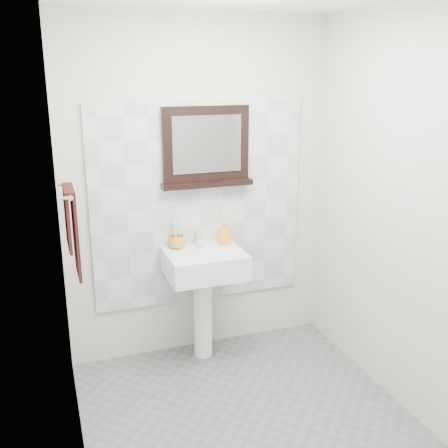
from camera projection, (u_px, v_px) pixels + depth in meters
The scene contains 13 objects.
floor at pixel (254, 427), 3.22m from camera, with size 2.00×2.20×0.01m, color slate.
back_wall at pixel (199, 191), 3.86m from camera, with size 2.00×0.01×2.50m, color beige.
front_wall at pixel (378, 320), 1.87m from camera, with size 2.00×0.01×2.50m, color beige.
left_wall at pixel (68, 254), 2.54m from camera, with size 0.01×2.20×2.50m, color beige.
right_wall at pixel (408, 217), 3.19m from camera, with size 0.01×2.20×2.50m, color beige.
splashback at pixel (199, 205), 3.88m from camera, with size 1.60×0.02×1.50m, color silver.
pedestal_sink at pixel (204, 275), 3.81m from camera, with size 0.55×0.44×0.96m.
toothbrush_cup at pixel (177, 242), 3.81m from camera, with size 0.12×0.12×0.09m, color gold.
toothbrushes at pixel (176, 232), 3.79m from camera, with size 0.05×0.04×0.21m.
soap_dispenser at pixel (224, 233), 3.88m from camera, with size 0.08×0.08×0.17m, color orange.
framed_mirror at pixel (206, 149), 3.75m from camera, with size 0.68×0.11×0.57m.
towel_bar at pixel (68, 191), 3.06m from camera, with size 0.07×0.40×0.03m.
hand_towel at pixel (72, 225), 3.12m from camera, with size 0.06×0.30×0.55m.
Camera 1 is at (-1.09, -2.51, 2.11)m, focal length 42.00 mm.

